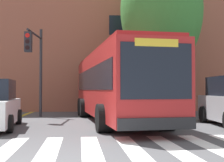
% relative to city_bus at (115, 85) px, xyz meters
% --- Properties ---
extents(crosswalk, '(13.55, 4.85, 0.01)m').
position_rel_city_bus_xyz_m(crosswalk, '(-3.31, -7.18, -1.78)').
color(crosswalk, white).
rests_on(crosswalk, ground).
extents(lane_line_yellow_inner, '(0.12, 36.00, 0.01)m').
position_rel_city_bus_xyz_m(lane_line_yellow_inner, '(-5.35, 6.82, -1.79)').
color(lane_line_yellow_inner, gold).
rests_on(lane_line_yellow_inner, ground).
extents(lane_line_yellow_outer, '(0.12, 36.00, 0.01)m').
position_rel_city_bus_xyz_m(lane_line_yellow_outer, '(-5.19, 6.82, -1.79)').
color(lane_line_yellow_outer, gold).
rests_on(lane_line_yellow_outer, ground).
extents(city_bus, '(4.02, 12.34, 3.34)m').
position_rel_city_bus_xyz_m(city_bus, '(0.00, 0.00, 0.00)').
color(city_bus, '#B22323').
rests_on(city_bus, ground).
extents(car_tan_behind_bus, '(2.11, 4.35, 1.73)m').
position_rel_city_bus_xyz_m(car_tan_behind_bus, '(-1.42, 9.37, -1.00)').
color(car_tan_behind_bus, tan).
rests_on(car_tan_behind_bus, ground).
extents(traffic_light_overhead, '(0.45, 2.89, 5.03)m').
position_rel_city_bus_xyz_m(traffic_light_overhead, '(-4.15, 1.78, 1.51)').
color(traffic_light_overhead, '#28282D').
rests_on(traffic_light_overhead, ground).
extents(street_tree_curbside_large, '(5.16, 5.03, 10.18)m').
position_rel_city_bus_xyz_m(street_tree_curbside_large, '(3.05, 3.28, 4.57)').
color(street_tree_curbside_large, brown).
rests_on(street_tree_curbside_large, ground).
extents(building_facade, '(39.06, 7.34, 11.63)m').
position_rel_city_bus_xyz_m(building_facade, '(0.65, 10.52, 4.03)').
color(building_facade, '#9E5642').
rests_on(building_facade, ground).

